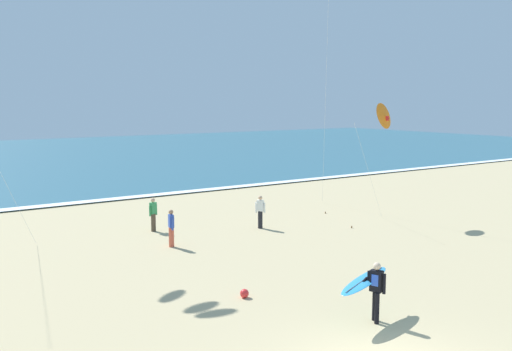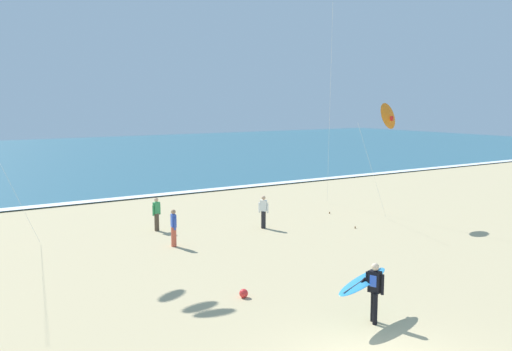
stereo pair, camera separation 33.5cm
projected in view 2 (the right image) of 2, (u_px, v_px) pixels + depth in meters
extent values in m
cube|color=white|center=(73.00, 203.00, 33.79)|extent=(160.00, 0.97, 0.01)
cylinder|color=black|center=(375.00, 309.00, 15.61)|extent=(0.13, 0.13, 0.88)
cylinder|color=black|center=(373.00, 306.00, 15.85)|extent=(0.13, 0.13, 0.88)
cube|color=black|center=(375.00, 282.00, 15.64)|extent=(0.30, 0.39, 0.60)
cube|color=blue|center=(373.00, 281.00, 15.55)|extent=(0.08, 0.19, 0.32)
sphere|color=beige|center=(375.00, 267.00, 15.58)|extent=(0.21, 0.21, 0.21)
cylinder|color=black|center=(382.00, 285.00, 15.50)|extent=(0.09, 0.09, 0.56)
cylinder|color=black|center=(367.00, 276.00, 15.76)|extent=(0.09, 0.09, 0.26)
cylinder|color=black|center=(363.00, 281.00, 15.79)|extent=(0.26, 0.16, 0.14)
ellipsoid|color=#3399D8|center=(363.00, 281.00, 15.86)|extent=(2.56, 1.34, 0.25)
cube|color=#333333|center=(363.00, 280.00, 15.86)|extent=(2.10, 0.73, 0.16)
cube|color=#262628|center=(380.00, 275.00, 16.70)|extent=(0.12, 0.05, 0.14)
cone|color=orange|center=(389.00, 116.00, 29.02)|extent=(1.47, 0.89, 1.35)
cube|color=red|center=(389.00, 118.00, 29.03)|extent=(0.15, 0.48, 0.24)
cylinder|color=silver|center=(372.00, 172.00, 28.23)|extent=(2.96, 0.85, 5.00)
cylinder|color=brown|center=(355.00, 227.00, 27.41)|extent=(0.06, 0.06, 0.10)
cylinder|color=silver|center=(330.00, 94.00, 31.73)|extent=(2.02, 2.58, 12.71)
cylinder|color=brown|center=(330.00, 213.00, 30.97)|extent=(0.06, 0.06, 0.10)
cylinder|color=black|center=(263.00, 220.00, 27.42)|extent=(0.22, 0.22, 0.84)
cube|color=white|center=(263.00, 206.00, 27.33)|extent=(0.34, 0.36, 0.54)
sphere|color=tan|center=(263.00, 198.00, 27.28)|extent=(0.20, 0.20, 0.20)
cylinder|color=white|center=(259.00, 207.00, 27.41)|extent=(0.08, 0.08, 0.50)
cylinder|color=white|center=(268.00, 208.00, 27.28)|extent=(0.08, 0.08, 0.50)
cylinder|color=#4C3D2D|center=(157.00, 222.00, 26.86)|extent=(0.22, 0.22, 0.84)
cube|color=#339351|center=(156.00, 208.00, 26.77)|extent=(0.36, 0.29, 0.54)
sphere|color=tan|center=(156.00, 200.00, 26.72)|extent=(0.20, 0.20, 0.20)
cylinder|color=#339351|center=(153.00, 211.00, 26.61)|extent=(0.08, 0.08, 0.50)
cylinder|color=#339351|center=(160.00, 209.00, 26.95)|extent=(0.08, 0.08, 0.50)
cylinder|color=#D8593F|center=(174.00, 237.00, 23.99)|extent=(0.22, 0.22, 0.84)
cube|color=#3351B7|center=(173.00, 221.00, 23.90)|extent=(0.24, 0.35, 0.54)
sphere|color=#A87A59|center=(173.00, 212.00, 23.85)|extent=(0.20, 0.20, 0.20)
cylinder|color=#3351B7|center=(172.00, 222.00, 24.10)|extent=(0.08, 0.08, 0.50)
cylinder|color=#3351B7|center=(175.00, 224.00, 23.72)|extent=(0.08, 0.08, 0.50)
sphere|color=red|center=(244.00, 293.00, 17.78)|extent=(0.28, 0.28, 0.28)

